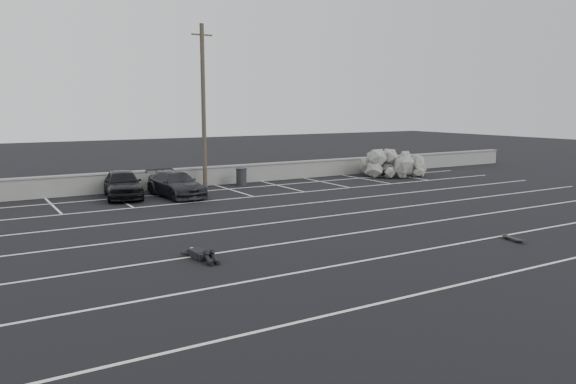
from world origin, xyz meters
TOP-DOWN VIEW (x-y plane):
  - ground at (0.00, 0.00)m, footprint 120.00×120.00m
  - seawall at (0.00, 14.00)m, footprint 50.00×0.45m
  - stall_lines at (-0.08, 4.41)m, footprint 36.00×20.05m
  - car_left at (-4.68, 12.00)m, footprint 2.34×4.36m
  - car_right at (-2.31, 11.02)m, footprint 2.12×4.43m
  - utility_pole at (0.15, 13.20)m, footprint 1.17×0.23m
  - trash_bin at (2.19, 12.83)m, footprint 0.83×0.83m
  - riprap_pile at (12.45, 11.95)m, footprint 4.57×3.84m
  - person at (-5.66, -0.14)m, footprint 1.07×2.23m
  - skateboard at (4.19, -3.65)m, footprint 0.39×0.86m

SIDE VIEW (x-z plane):
  - ground at x=0.00m, z-range 0.00..0.00m
  - stall_lines at x=-0.08m, z-range 0.00..0.01m
  - skateboard at x=4.19m, z-range 0.03..0.13m
  - person at x=-5.66m, z-range 0.00..0.43m
  - riprap_pile at x=12.45m, z-range -0.21..1.22m
  - trash_bin at x=2.19m, z-range 0.01..1.00m
  - seawall at x=0.00m, z-range 0.02..1.08m
  - car_right at x=-2.31m, z-range 0.00..1.25m
  - car_left at x=-4.68m, z-range 0.00..1.41m
  - utility_pole at x=0.15m, z-range 0.06..8.85m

